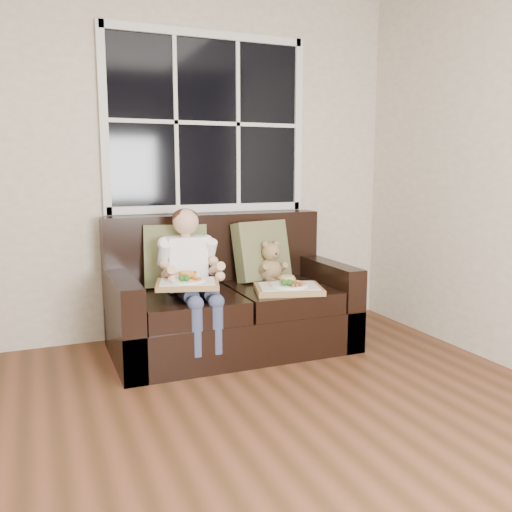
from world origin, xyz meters
name	(u,v)px	position (x,y,z in m)	size (l,w,h in m)	color
room_walls	(233,74)	(0.00, 0.00, 1.59)	(4.52, 5.02, 2.71)	beige
window_back	(207,123)	(0.69, 2.48, 1.65)	(1.62, 0.04, 1.37)	black
loveseat	(229,305)	(0.69, 2.02, 0.31)	(1.70, 0.92, 0.96)	black
pillow_left	(176,256)	(0.34, 2.17, 0.67)	(0.48, 0.30, 0.46)	olive
pillow_right	(262,251)	(1.02, 2.17, 0.68)	(0.49, 0.31, 0.47)	olive
child	(190,265)	(0.37, 1.90, 0.65)	(0.40, 0.60, 0.90)	white
teddy_bear	(271,265)	(1.05, 2.06, 0.58)	(0.20, 0.25, 0.33)	#9A7F51
tray_left	(188,282)	(0.30, 1.71, 0.57)	(0.47, 0.40, 0.09)	#B1854F
tray_right	(288,287)	(1.03, 1.70, 0.48)	(0.54, 0.46, 0.10)	#B1854F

